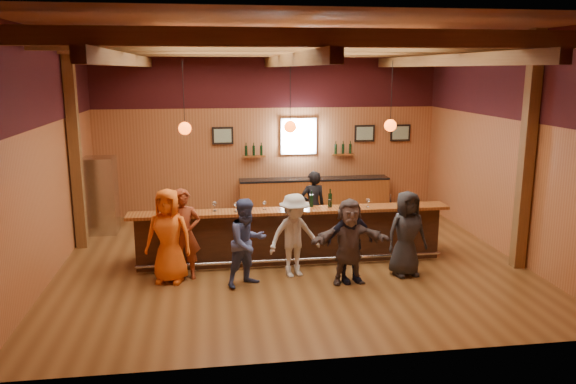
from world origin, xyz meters
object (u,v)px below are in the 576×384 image
(customer_redvest, at_px, (184,234))
(bartender, at_px, (313,206))
(customer_navy, at_px, (350,242))
(bottle_a, at_px, (312,200))
(customer_dark, at_px, (407,234))
(ice_bucket, at_px, (294,202))
(stainless_fridge, at_px, (101,195))
(customer_orange, at_px, (169,236))
(customer_brown, at_px, (349,241))
(customer_white, at_px, (294,236))
(customer_denim, at_px, (247,243))
(bar_counter, at_px, (290,233))
(back_bar_cabinet, at_px, (314,196))

(customer_redvest, distance_m, bartender, 3.41)
(customer_navy, bearing_deg, bottle_a, 97.96)
(customer_dark, xyz_separation_m, ice_bucket, (-1.98, 0.95, 0.43))
(customer_dark, bearing_deg, customer_navy, -179.34)
(stainless_fridge, distance_m, customer_orange, 3.86)
(stainless_fridge, height_order, customer_orange, stainless_fridge)
(customer_brown, height_order, bartender, bartender)
(stainless_fridge, relative_size, customer_orange, 1.05)
(customer_dark, height_order, bartender, customer_dark)
(customer_white, bearing_deg, customer_denim, -176.50)
(customer_white, distance_m, customer_brown, 1.03)
(customer_redvest, distance_m, customer_brown, 3.00)
(bar_counter, height_order, customer_dark, customer_dark)
(customer_denim, bearing_deg, bottle_a, 10.37)
(customer_redvest, height_order, bottle_a, customer_redvest)
(bar_counter, distance_m, bartender, 1.35)
(customer_dark, bearing_deg, customer_redvest, 165.18)
(stainless_fridge, bearing_deg, customer_navy, -38.04)
(back_bar_cabinet, xyz_separation_m, customer_dark, (0.82, -4.84, 0.33))
(customer_redvest, relative_size, customer_brown, 1.08)
(customer_denim, relative_size, bartender, 1.00)
(customer_denim, bearing_deg, bartender, 26.05)
(customer_denim, bearing_deg, customer_navy, -33.60)
(customer_redvest, bearing_deg, customer_denim, -26.89)
(customer_white, bearing_deg, back_bar_cabinet, 57.85)
(customer_brown, bearing_deg, bartender, 93.44)
(customer_orange, bearing_deg, bar_counter, 37.00)
(ice_bucket, bearing_deg, bar_counter, 95.50)
(back_bar_cabinet, bearing_deg, customer_white, -105.19)
(customer_denim, height_order, customer_dark, customer_dark)
(stainless_fridge, relative_size, customer_navy, 1.19)
(customer_denim, bearing_deg, ice_bucket, 16.22)
(customer_navy, bearing_deg, back_bar_cabinet, 74.29)
(customer_white, bearing_deg, customer_navy, -41.22)
(customer_brown, bearing_deg, customer_denim, 175.35)
(customer_dark, xyz_separation_m, bartender, (-1.32, 2.40, -0.01))
(back_bar_cabinet, height_order, customer_orange, customer_orange)
(back_bar_cabinet, relative_size, ice_bucket, 15.47)
(customer_orange, xyz_separation_m, bottle_a, (2.75, 0.80, 0.38))
(back_bar_cabinet, bearing_deg, customer_navy, -93.42)
(back_bar_cabinet, distance_m, customer_denim, 5.39)
(customer_redvest, height_order, customer_navy, customer_redvest)
(customer_white, bearing_deg, stainless_fridge, 122.34)
(customer_brown, distance_m, bartender, 2.65)
(bar_counter, distance_m, bottle_a, 0.84)
(customer_white, bearing_deg, ice_bucket, 65.39)
(customer_orange, bearing_deg, stainless_fridge, 131.75)
(bar_counter, relative_size, bottle_a, 19.14)
(bartender, bearing_deg, customer_dark, 107.95)
(back_bar_cabinet, xyz_separation_m, bartender, (-0.50, -2.44, 0.32))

